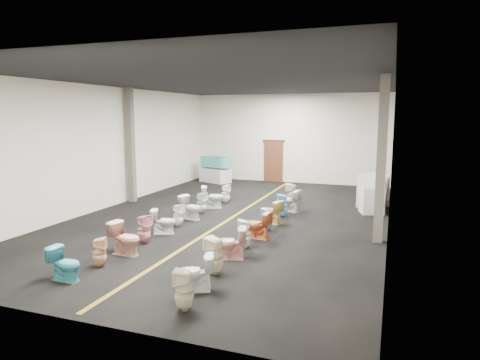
% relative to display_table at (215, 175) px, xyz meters
% --- Properties ---
extents(floor, '(16.00, 16.00, 0.00)m').
position_rel_display_table_xyz_m(floor, '(3.57, -6.71, -0.36)').
color(floor, black).
rests_on(floor, ground).
extents(ceiling, '(16.00, 16.00, 0.00)m').
position_rel_display_table_xyz_m(ceiling, '(3.57, -6.71, 4.14)').
color(ceiling, black).
rests_on(ceiling, ground).
extents(wall_back, '(10.00, 0.00, 10.00)m').
position_rel_display_table_xyz_m(wall_back, '(3.57, 1.29, 1.89)').
color(wall_back, beige).
rests_on(wall_back, ground).
extents(wall_front, '(10.00, 0.00, 10.00)m').
position_rel_display_table_xyz_m(wall_front, '(3.57, -14.71, 1.89)').
color(wall_front, beige).
rests_on(wall_front, ground).
extents(wall_left, '(0.00, 16.00, 16.00)m').
position_rel_display_table_xyz_m(wall_left, '(-1.43, -6.71, 1.89)').
color(wall_left, beige).
rests_on(wall_left, ground).
extents(wall_right, '(0.00, 16.00, 16.00)m').
position_rel_display_table_xyz_m(wall_right, '(8.57, -6.71, 1.89)').
color(wall_right, beige).
rests_on(wall_right, ground).
extents(aisle_stripe, '(0.12, 15.60, 0.01)m').
position_rel_display_table_xyz_m(aisle_stripe, '(3.57, -6.71, -0.36)').
color(aisle_stripe, '#806512').
rests_on(aisle_stripe, floor).
extents(back_door, '(1.00, 0.10, 2.10)m').
position_rel_display_table_xyz_m(back_door, '(2.77, 1.23, 0.69)').
color(back_door, '#562D19').
rests_on(back_door, floor).
extents(door_frame, '(1.15, 0.08, 0.10)m').
position_rel_display_table_xyz_m(door_frame, '(2.77, 1.24, 1.76)').
color(door_frame, '#331C11').
rests_on(door_frame, back_door).
extents(column_left, '(0.25, 0.25, 4.50)m').
position_rel_display_table_xyz_m(column_left, '(-1.18, -5.71, 1.89)').
color(column_left, '#59544C').
rests_on(column_left, floor).
extents(column_right, '(0.25, 0.25, 4.50)m').
position_rel_display_table_xyz_m(column_right, '(8.32, -8.21, 1.89)').
color(column_right, '#59544C').
rests_on(column_right, floor).
extents(display_table, '(1.80, 1.40, 0.72)m').
position_rel_display_table_xyz_m(display_table, '(0.00, 0.00, 0.00)').
color(display_table, silver).
rests_on(display_table, floor).
extents(bathtub, '(1.79, 1.08, 0.55)m').
position_rel_display_table_xyz_m(bathtub, '(-0.00, 0.00, 0.71)').
color(bathtub, '#3EB4A0').
rests_on(bathtub, display_table).
extents(appliance_crate_a, '(0.92, 0.92, 0.94)m').
position_rel_display_table_xyz_m(appliance_crate_a, '(7.97, -4.65, 0.11)').
color(appliance_crate_a, silver).
rests_on(appliance_crate_a, floor).
extents(appliance_crate_b, '(1.16, 1.16, 1.23)m').
position_rel_display_table_xyz_m(appliance_crate_b, '(7.97, -3.60, 0.25)').
color(appliance_crate_b, silver).
rests_on(appliance_crate_b, floor).
extents(appliance_crate_c, '(0.97, 0.97, 0.90)m').
position_rel_display_table_xyz_m(appliance_crate_c, '(7.97, -2.05, 0.09)').
color(appliance_crate_c, white).
rests_on(appliance_crate_c, floor).
extents(appliance_crate_d, '(0.82, 0.82, 0.96)m').
position_rel_display_table_xyz_m(appliance_crate_d, '(7.97, -1.00, 0.12)').
color(appliance_crate_d, silver).
rests_on(appliance_crate_d, floor).
extents(toilet_left_0, '(0.73, 0.43, 0.73)m').
position_rel_display_table_xyz_m(toilet_left_0, '(2.26, -13.33, 0.00)').
color(toilet_left_0, teal).
rests_on(toilet_left_0, floor).
extents(toilet_left_1, '(0.42, 0.42, 0.70)m').
position_rel_display_table_xyz_m(toilet_left_1, '(2.40, -12.41, -0.01)').
color(toilet_left_1, '#EDAB89').
rests_on(toilet_left_1, floor).
extents(toilet_left_2, '(0.85, 0.54, 0.83)m').
position_rel_display_table_xyz_m(toilet_left_2, '(2.46, -11.46, 0.06)').
color(toilet_left_2, tan).
rests_on(toilet_left_2, floor).
extents(toilet_left_3, '(0.46, 0.45, 0.80)m').
position_rel_display_table_xyz_m(toilet_left_3, '(2.38, -10.50, 0.04)').
color(toilet_left_3, pink).
rests_on(toilet_left_3, floor).
extents(toilet_left_4, '(0.81, 0.61, 0.73)m').
position_rel_display_table_xyz_m(toilet_left_4, '(2.39, -9.47, 0.01)').
color(toilet_left_4, silver).
rests_on(toilet_left_4, floor).
extents(toilet_left_5, '(0.43, 0.42, 0.71)m').
position_rel_display_table_xyz_m(toilet_left_5, '(2.39, -8.59, -0.00)').
color(toilet_left_5, white).
rests_on(toilet_left_5, floor).
extents(toilet_left_6, '(0.86, 0.61, 0.80)m').
position_rel_display_table_xyz_m(toilet_left_6, '(2.37, -7.63, 0.04)').
color(toilet_left_6, silver).
rests_on(toilet_left_6, floor).
extents(toilet_left_7, '(0.44, 0.44, 0.76)m').
position_rel_display_table_xyz_m(toilet_left_7, '(2.33, -6.72, 0.02)').
color(toilet_left_7, white).
rests_on(toilet_left_7, floor).
extents(toilet_left_8, '(0.94, 0.76, 0.84)m').
position_rel_display_table_xyz_m(toilet_left_8, '(2.34, -5.77, 0.06)').
color(toilet_left_8, silver).
rests_on(toilet_left_8, floor).
extents(toilet_left_9, '(0.37, 0.36, 0.75)m').
position_rel_display_table_xyz_m(toilet_left_9, '(2.47, -4.75, 0.02)').
color(toilet_left_9, white).
rests_on(toilet_left_9, floor).
extents(toilet_right_0, '(0.43, 0.42, 0.77)m').
position_rel_display_table_xyz_m(toilet_right_0, '(5.25, -13.74, 0.02)').
color(toilet_right_0, beige).
rests_on(toilet_right_0, floor).
extents(toilet_right_1, '(0.84, 0.66, 0.75)m').
position_rel_display_table_xyz_m(toilet_right_1, '(5.06, -12.90, 0.02)').
color(toilet_right_1, white).
rests_on(toilet_right_1, floor).
extents(toilet_right_2, '(0.48, 0.48, 0.84)m').
position_rel_display_table_xyz_m(toilet_right_2, '(5.07, -11.94, 0.06)').
color(toilet_right_2, beige).
rests_on(toilet_right_2, floor).
extents(toilet_right_3, '(0.88, 0.66, 0.79)m').
position_rel_display_table_xyz_m(toilet_right_3, '(5.02, -10.89, 0.04)').
color(toilet_right_3, '#F9AFA8').
rests_on(toilet_right_3, floor).
extents(toilet_right_4, '(0.44, 0.44, 0.77)m').
position_rel_display_table_xyz_m(toilet_right_4, '(5.07, -9.97, 0.03)').
color(toilet_right_4, white).
rests_on(toilet_right_4, floor).
extents(toilet_right_5, '(0.81, 0.51, 0.78)m').
position_rel_display_table_xyz_m(toilet_right_5, '(5.12, -9.02, 0.03)').
color(toilet_right_5, '#CD6435').
rests_on(toilet_right_5, floor).
extents(toilet_right_6, '(0.41, 0.41, 0.68)m').
position_rel_display_table_xyz_m(toilet_right_6, '(5.14, -8.09, -0.02)').
color(toilet_right_6, '#79BAD8').
rests_on(toilet_right_6, floor).
extents(toilet_right_7, '(0.86, 0.69, 0.76)m').
position_rel_display_table_xyz_m(toilet_right_7, '(5.03, -7.22, 0.02)').
color(toilet_right_7, '#ECC65D').
rests_on(toilet_right_7, floor).
extents(toilet_right_8, '(0.47, 0.46, 0.80)m').
position_rel_display_table_xyz_m(toilet_right_8, '(5.15, -6.25, 0.04)').
color(toilet_right_8, '#7CC3F6').
rests_on(toilet_right_8, floor).
extents(toilet_right_9, '(0.87, 0.62, 0.80)m').
position_rel_display_table_xyz_m(toilet_right_9, '(5.17, -5.38, 0.04)').
color(toilet_right_9, silver).
rests_on(toilet_right_9, floor).
extents(toilet_right_10, '(0.51, 0.50, 0.85)m').
position_rel_display_table_xyz_m(toilet_right_10, '(5.03, -4.33, 0.07)').
color(toilet_right_10, beige).
rests_on(toilet_right_10, floor).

